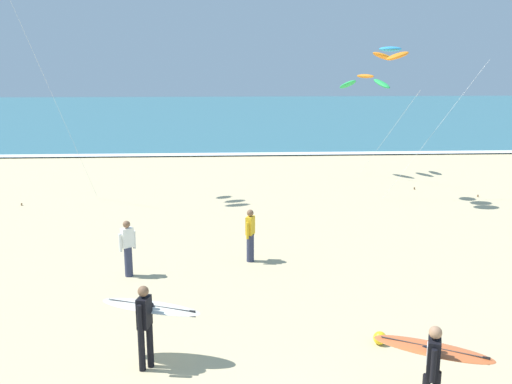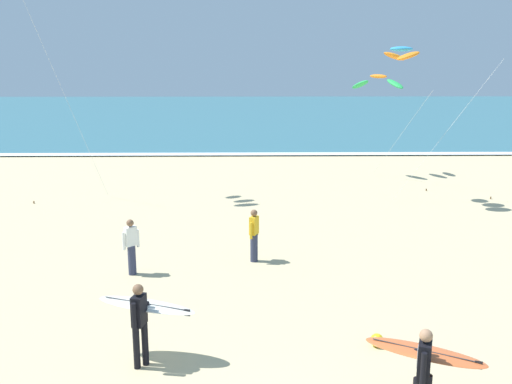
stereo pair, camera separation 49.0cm
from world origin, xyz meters
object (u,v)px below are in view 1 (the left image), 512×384
Objects in this scene: surfer_lead at (148,315)px; kite_arc_amber_near at (365,82)px; surfer_trailing at (433,359)px; bystander_yellow_top at (250,235)px; kite_arc_cobalt_high at (390,54)px; bystander_white_top at (128,248)px; beach_ball at (380,338)px.

surfer_lead is 0.40× the size of kite_arc_amber_near.
surfer_lead is 21.17m from kite_arc_amber_near.
surfer_trailing is 1.29× the size of bystander_yellow_top.
kite_arc_cobalt_high reaches higher than bystander_yellow_top.
kite_arc_amber_near reaches higher than bystander_yellow_top.
bystander_white_top is (-6.08, 6.70, -0.23)m from surfer_trailing.
surfer_lead is 1.01× the size of surfer_trailing.
kite_arc_amber_near is 0.81× the size of kite_arc_cobalt_high.
surfer_trailing is 21.53m from kite_arc_amber_near.
surfer_trailing is 2.65m from beach_ball.
kite_arc_cobalt_high is 14.16m from beach_ball.
surfer_trailing reaches higher than bystander_white_top.
bystander_white_top is (-1.18, 4.77, -0.23)m from surfer_lead.
bystander_yellow_top is at bearing 115.55° from beach_ball.
surfer_lead and surfer_trailing have the same top height.
surfer_trailing is 16.03m from kite_arc_cobalt_high.
surfer_trailing reaches higher than bystander_yellow_top.
kite_arc_cobalt_high is 22.81× the size of beach_ball.
kite_arc_amber_near reaches higher than beach_ball.
surfer_lead is 7.40× the size of beach_ball.
surfer_lead is 16.12m from kite_arc_cobalt_high.
kite_arc_amber_near is (3.80, 20.86, 3.75)m from surfer_trailing.
bystander_white_top is (-9.88, -14.16, -3.98)m from kite_arc_amber_near.
kite_arc_cobalt_high reaches higher than surfer_lead.
surfer_trailing is 0.32× the size of kite_arc_cobalt_high.
bystander_yellow_top reaches higher than beach_ball.
kite_arc_cobalt_high is at bearing 50.17° from bystander_yellow_top.
beach_ball is at bearing 6.61° from surfer_lead.
surfer_lead reaches higher than beach_ball.
bystander_white_top is 5.68× the size of beach_ball.
bystander_white_top is at bearing 144.46° from beach_ball.
beach_ball is (-3.47, -12.38, -5.95)m from kite_arc_cobalt_high.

